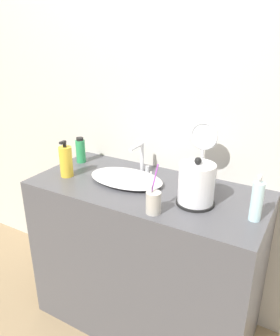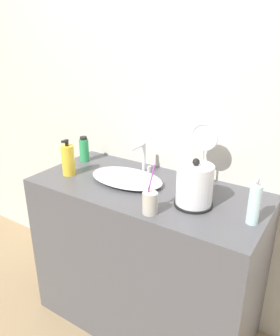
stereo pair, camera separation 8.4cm
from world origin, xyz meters
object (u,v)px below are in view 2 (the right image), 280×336
Objects in this scene: electric_kettle at (194,187)px; lotion_bottle at (68,160)px; toothbrush_cup at (150,202)px; shampoo_bottle at (254,204)px; vanity_mirror at (203,151)px; mouthwash_bottle at (84,149)px; faucet at (143,156)px.

electric_kettle reaches higher than lotion_bottle.
shampoo_bottle is (0.41, 0.16, 0.04)m from toothbrush_cup.
lotion_bottle is 0.99× the size of shampoo_bottle.
shampoo_bottle is 0.61× the size of vanity_mirror.
vanity_mirror is at bearing 18.59° from lotion_bottle.
electric_kettle reaches higher than mouthwash_bottle.
mouthwash_bottle is (-0.41, -0.04, -0.02)m from faucet.
faucet is 0.85× the size of lotion_bottle.
lotion_bottle is at bearing 168.57° from toothbrush_cup.
electric_kettle is 1.11× the size of shampoo_bottle.
lotion_bottle is 0.60× the size of vanity_mirror.
shampoo_bottle reaches higher than faucet.
vanity_mirror reaches higher than shampoo_bottle.
mouthwash_bottle is at bearing 153.86° from toothbrush_cup.
faucet is 0.41m from mouthwash_bottle.
faucet is at bearing 5.56° from mouthwash_bottle.
electric_kettle is 1.12× the size of lotion_bottle.
lotion_bottle is 1.31× the size of mouthwash_bottle.
electric_kettle is 0.22m from toothbrush_cup.
mouthwash_bottle is at bearing 168.71° from electric_kettle.
lotion_bottle is (-0.75, -0.05, -0.01)m from electric_kettle.
vanity_mirror is (0.70, 0.24, 0.12)m from lotion_bottle.
shampoo_bottle is (0.68, -0.21, -0.01)m from faucet.
lotion_bottle is 0.23m from mouthwash_bottle.
mouthwash_bottle is at bearing -178.32° from vanity_mirror.
faucet is 0.51× the size of vanity_mirror.
vanity_mirror is at bearing 103.26° from electric_kettle.
toothbrush_cup is at bearing -26.14° from mouthwash_bottle.
faucet is 0.47m from toothbrush_cup.
electric_kettle is 0.27m from shampoo_bottle.
faucet is 0.72m from shampoo_bottle.
toothbrush_cup is 1.44× the size of mouthwash_bottle.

